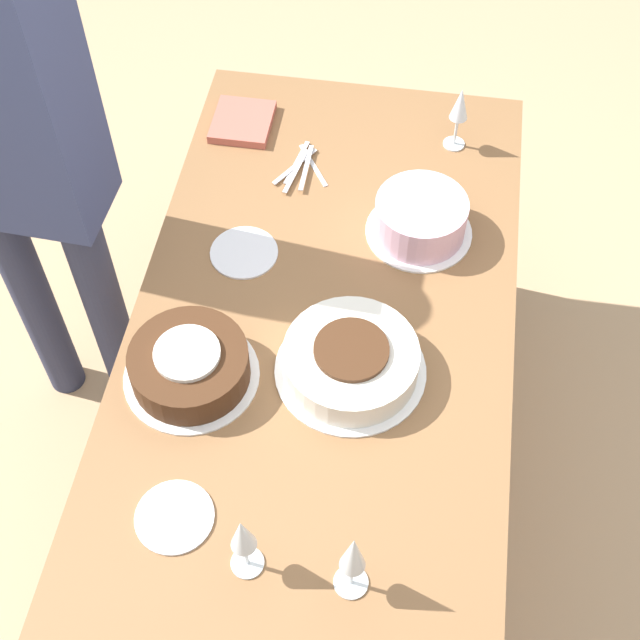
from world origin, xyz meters
TOP-DOWN VIEW (x-y plane):
  - ground_plane at (0.00, 0.00)m, footprint 12.00×12.00m
  - dining_table at (0.00, 0.00)m, footprint 1.79×0.90m
  - cake_center_white at (0.09, 0.08)m, footprint 0.34×0.34m
  - cake_front_chocolate at (0.16, -0.27)m, footprint 0.31×0.31m
  - cake_back_decorated at (-0.35, 0.20)m, footprint 0.27×0.27m
  - wine_glass_near at (0.58, 0.15)m, footprint 0.07×0.07m
  - wine_glass_far at (0.57, -0.06)m, footprint 0.07×0.07m
  - wine_glass_extra at (-0.68, 0.27)m, footprint 0.06×0.06m
  - dessert_plate_left at (-0.21, -0.22)m, footprint 0.17×0.17m
  - dessert_plate_right at (0.50, -0.22)m, footprint 0.16×0.16m
  - fork_pile at (-0.52, -0.13)m, footprint 0.21×0.15m
  - napkin_stack at (-0.67, -0.32)m, footprint 0.18×0.16m
  - person_cutting at (-0.22, -0.76)m, footprint 0.24×0.41m

SIDE VIEW (x-z plane):
  - ground_plane at x=0.00m, z-range 0.00..0.00m
  - dining_table at x=0.00m, z-range 0.28..1.05m
  - dessert_plate_left at x=-0.21m, z-range 0.77..0.77m
  - dessert_plate_right at x=0.50m, z-range 0.77..0.77m
  - fork_pile at x=-0.52m, z-range 0.77..0.78m
  - napkin_stack at x=-0.67m, z-range 0.77..0.79m
  - cake_center_white at x=0.09m, z-range 0.76..0.86m
  - cake_front_chocolate at x=0.16m, z-range 0.76..0.86m
  - cake_back_decorated at x=-0.35m, z-range 0.77..0.87m
  - wine_glass_extra at x=-0.68m, z-range 0.80..0.99m
  - wine_glass_far at x=0.57m, z-range 0.80..1.00m
  - wine_glass_near at x=0.58m, z-range 0.80..1.02m
  - person_cutting at x=-0.22m, z-range 0.19..1.97m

